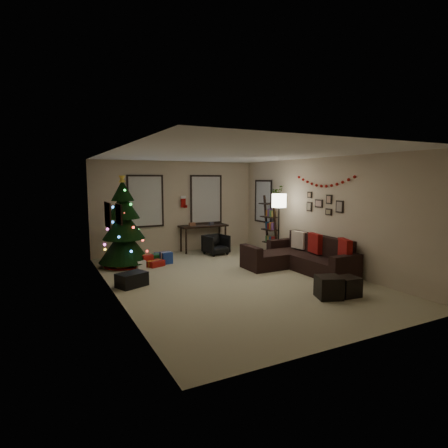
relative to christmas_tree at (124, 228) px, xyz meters
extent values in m
plane|color=tan|center=(1.82, -2.34, -0.97)|extent=(7.00, 7.00, 0.00)
plane|color=white|center=(1.82, -2.34, 1.73)|extent=(7.00, 7.00, 0.00)
plane|color=beige|center=(1.82, 1.16, 0.38)|extent=(5.00, 0.00, 5.00)
plane|color=beige|center=(1.82, -5.84, 0.38)|extent=(5.00, 0.00, 5.00)
plane|color=beige|center=(-0.68, -2.34, 0.38)|extent=(0.00, 7.00, 7.00)
plane|color=beige|center=(4.32, -2.34, 0.38)|extent=(0.00, 7.00, 7.00)
cube|color=#728CB2|center=(0.87, 1.13, 0.58)|extent=(0.94, 0.02, 1.35)
cube|color=beige|center=(0.87, 1.13, 0.58)|extent=(0.94, 0.03, 1.35)
cube|color=#728CB2|center=(2.77, 1.13, 0.58)|extent=(0.94, 0.02, 1.35)
cube|color=beige|center=(2.77, 1.13, 0.58)|extent=(0.94, 0.03, 1.35)
cube|color=#728CB2|center=(4.29, 0.21, 0.53)|extent=(0.05, 0.27, 1.17)
cube|color=beige|center=(4.29, 0.21, 0.53)|extent=(0.05, 0.45, 1.17)
cylinder|color=black|center=(0.00, 0.00, -0.83)|extent=(0.09, 0.09, 0.28)
cone|color=black|center=(0.00, 0.00, -0.42)|extent=(1.26, 1.26, 0.88)
cone|color=black|center=(0.00, 0.00, 0.10)|extent=(1.04, 1.04, 0.74)
cone|color=black|center=(0.00, 0.00, 0.56)|extent=(0.82, 0.82, 0.65)
cone|color=black|center=(0.00, 0.00, 0.93)|extent=(0.56, 0.56, 0.51)
cylinder|color=maroon|center=(0.00, 0.00, -0.95)|extent=(1.02, 1.02, 0.04)
cube|color=#14591E|center=(0.77, 0.01, -0.86)|extent=(0.35, 0.28, 0.22)
cube|color=maroon|center=(0.47, -0.29, -0.82)|extent=(0.28, 0.25, 0.30)
cube|color=navy|center=(1.02, 0.31, -0.88)|extent=(0.25, 0.30, 0.18)
cube|color=gold|center=(-0.13, -0.24, -0.85)|extent=(0.30, 0.22, 0.25)
cube|color=silver|center=(0.27, -0.44, -0.87)|extent=(0.22, 0.22, 0.20)
cube|color=#14591E|center=(-0.23, 0.21, -0.83)|extent=(0.26, 0.26, 0.28)
cube|color=maroon|center=(0.67, -0.39, -0.90)|extent=(0.40, 0.30, 0.15)
cube|color=navy|center=(1.01, -0.23, -0.82)|extent=(0.27, 0.24, 0.30)
cube|color=gold|center=(0.38, -0.30, -0.89)|extent=(0.33, 0.25, 0.17)
cube|color=black|center=(3.85, -2.48, -0.79)|extent=(0.79, 2.12, 0.37)
cube|color=black|center=(4.15, -2.48, -0.37)|extent=(0.20, 2.12, 0.46)
cube|color=black|center=(3.85, -3.64, -0.68)|extent=(0.79, 0.20, 0.58)
cube|color=black|center=(3.85, -1.32, -0.68)|extent=(0.79, 0.20, 0.58)
cube|color=black|center=(3.08, -1.82, -0.79)|extent=(0.75, 0.79, 0.37)
cube|color=black|center=(2.61, -1.82, -0.68)|extent=(0.18, 0.79, 0.58)
cube|color=maroon|center=(4.03, -3.41, -0.33)|extent=(0.30, 0.50, 0.49)
cube|color=maroon|center=(4.03, -2.45, -0.33)|extent=(0.21, 0.49, 0.47)
cube|color=beige|center=(4.03, -1.84, -0.34)|extent=(0.17, 0.45, 0.44)
cube|color=black|center=(2.79, -4.27, -0.77)|extent=(0.55, 0.55, 0.41)
cube|color=black|center=(3.19, -4.34, -0.79)|extent=(0.42, 0.42, 0.37)
cube|color=black|center=(2.57, 0.88, -0.21)|extent=(1.47, 0.52, 0.05)
cylinder|color=black|center=(1.92, 0.67, -0.61)|extent=(0.05, 0.05, 0.73)
cylinder|color=black|center=(1.92, 1.09, -0.61)|extent=(0.05, 0.05, 0.73)
cylinder|color=black|center=(3.21, 0.67, -0.61)|extent=(0.05, 0.05, 0.73)
cylinder|color=black|center=(3.21, 1.09, -0.61)|extent=(0.05, 0.05, 0.73)
imported|color=black|center=(2.67, 0.23, -0.68)|extent=(0.64, 0.61, 0.58)
cube|color=black|center=(4.14, -0.63, -0.12)|extent=(0.05, 0.05, 1.71)
cube|color=black|center=(4.14, -0.17, -0.12)|extent=(0.05, 0.05, 1.71)
cube|color=black|center=(4.11, -0.40, -0.64)|extent=(0.30, 0.47, 0.03)
cube|color=black|center=(4.11, -0.40, -0.26)|extent=(0.30, 0.47, 0.03)
cube|color=black|center=(4.11, -0.40, 0.12)|extent=(0.30, 0.47, 0.03)
cube|color=black|center=(4.11, -0.40, 0.50)|extent=(0.30, 0.47, 0.03)
imported|color=#4C4C4C|center=(4.12, -0.69, 0.87)|extent=(0.64, 0.60, 0.56)
cylinder|color=black|center=(3.77, -1.31, -0.96)|extent=(0.31, 0.31, 0.03)
cylinder|color=black|center=(3.77, -1.31, -0.19)|extent=(0.03, 0.03, 1.51)
cylinder|color=white|center=(3.77, -1.31, 0.64)|extent=(0.38, 0.38, 0.36)
cube|color=black|center=(-0.66, -1.69, 0.50)|extent=(0.04, 0.60, 0.50)
cube|color=tan|center=(-0.66, -1.69, 0.50)|extent=(0.01, 0.54, 0.45)
cube|color=black|center=(-0.66, -2.79, 0.61)|extent=(0.04, 0.45, 0.35)
cube|color=beige|center=(-0.66, -2.79, 0.61)|extent=(0.01, 0.41, 0.31)
cube|color=black|center=(4.30, -2.94, 0.58)|extent=(0.03, 0.22, 0.28)
cube|color=black|center=(4.30, -2.59, 0.73)|extent=(0.03, 0.18, 0.22)
cube|color=black|center=(4.30, -2.59, 0.43)|extent=(0.03, 0.20, 0.16)
cube|color=black|center=(4.30, -2.24, 0.61)|extent=(0.03, 0.26, 0.20)
cube|color=black|center=(4.30, -1.89, 0.51)|extent=(0.03, 0.18, 0.24)
cube|color=black|center=(4.30, -1.89, 0.81)|extent=(0.03, 0.16, 0.16)
cube|color=#990F0C|center=(1.67, 1.25, 0.54)|extent=(0.14, 0.04, 0.30)
cube|color=white|center=(1.67, 1.25, 0.69)|extent=(0.16, 0.05, 0.08)
cube|color=#990F0C|center=(1.74, 1.25, 0.41)|extent=(0.10, 0.04, 0.08)
cube|color=#990F0C|center=(2.00, 1.08, 0.52)|extent=(0.14, 0.04, 0.30)
cube|color=white|center=(2.00, 1.08, 0.67)|extent=(0.16, 0.05, 0.08)
cube|color=#990F0C|center=(2.07, 1.08, 0.39)|extent=(0.10, 0.04, 0.08)
cube|color=black|center=(-0.26, -1.87, -0.83)|extent=(0.68, 0.58, 0.29)
camera|label=1|loc=(-1.93, -9.22, 1.22)|focal=29.47mm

